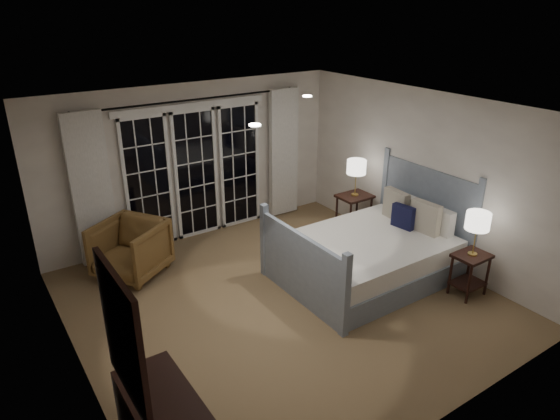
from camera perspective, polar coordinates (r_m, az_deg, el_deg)
floor at (r=6.65m, az=0.21°, el=-10.27°), size 5.00×5.00×0.00m
ceiling at (r=5.68m, az=0.25°, el=11.33°), size 5.00×5.00×0.00m
wall_left at (r=5.23m, az=-23.24°, el=-6.35°), size 0.02×5.00×2.50m
wall_right at (r=7.66m, az=15.94°, el=3.81°), size 0.02×5.00×2.50m
wall_back at (r=8.12m, az=-9.77°, el=5.46°), size 5.00×0.02×2.50m
wall_front at (r=4.47m, az=18.90°, el=-10.87°), size 5.00×0.02×2.50m
french_doors at (r=8.14m, az=-9.58°, el=4.31°), size 2.50×0.04×2.20m
curtain_rod at (r=7.80m, az=-9.95°, el=12.30°), size 3.50×0.03×0.03m
curtain_left at (r=7.56m, az=-20.73°, el=2.14°), size 0.55×0.10×2.25m
curtain_right at (r=8.82m, az=0.41°, el=6.51°), size 0.55×0.10×2.25m
downlight_a at (r=6.62m, az=3.13°, el=12.87°), size 0.12×0.12×0.01m
downlight_b at (r=5.04m, az=-2.89°, el=9.69°), size 0.12×0.12×0.01m
bed at (r=7.17m, az=10.30°, el=-4.87°), size 2.38×1.72×1.40m
nightstand_left at (r=7.04m, az=20.88°, el=-6.25°), size 0.45×0.36×0.59m
nightstand_right at (r=8.33m, az=8.45°, el=0.19°), size 0.53×0.43×0.69m
lamp_left at (r=6.76m, az=21.68°, el=-1.22°), size 0.31×0.31×0.59m
lamp_right at (r=8.08m, az=8.74°, el=4.84°), size 0.31×0.31×0.60m
armchair at (r=7.35m, az=-16.73°, el=-4.30°), size 1.21×1.20×0.80m
mirror at (r=3.62m, az=-17.50°, el=-13.59°), size 0.05×0.85×1.00m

